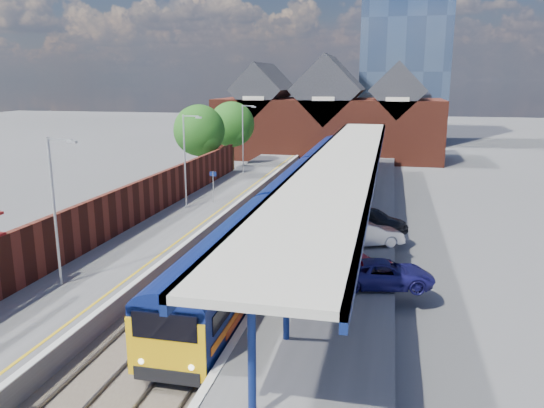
# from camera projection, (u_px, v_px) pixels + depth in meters

# --- Properties ---
(ground) EXTENTS (240.00, 240.00, 0.00)m
(ground) POSITION_uv_depth(u_px,v_px,m) (290.00, 201.00, 46.85)
(ground) COLOR #5B5B5E
(ground) RESTS_ON ground
(ballast_bed) EXTENTS (6.00, 76.00, 0.06)m
(ballast_bed) POSITION_uv_depth(u_px,v_px,m) (263.00, 232.00, 37.34)
(ballast_bed) COLOR #473D33
(ballast_bed) RESTS_ON ground
(rails) EXTENTS (4.51, 76.00, 0.14)m
(rails) POSITION_uv_depth(u_px,v_px,m) (263.00, 231.00, 37.32)
(rails) COLOR slate
(rails) RESTS_ON ground
(left_platform) EXTENTS (5.00, 76.00, 1.00)m
(left_platform) POSITION_uv_depth(u_px,v_px,m) (190.00, 221.00, 38.41)
(left_platform) COLOR #565659
(left_platform) RESTS_ON ground
(right_platform) EXTENTS (6.00, 76.00, 1.00)m
(right_platform) POSITION_uv_depth(u_px,v_px,m) (349.00, 231.00, 35.96)
(right_platform) COLOR #565659
(right_platform) RESTS_ON ground
(coping_left) EXTENTS (0.30, 76.00, 0.05)m
(coping_left) POSITION_uv_depth(u_px,v_px,m) (220.00, 216.00, 37.79)
(coping_left) COLOR silver
(coping_left) RESTS_ON left_platform
(coping_right) EXTENTS (0.30, 76.00, 0.05)m
(coping_right) POSITION_uv_depth(u_px,v_px,m) (308.00, 221.00, 36.44)
(coping_right) COLOR silver
(coping_right) RESTS_ON right_platform
(yellow_line) EXTENTS (0.14, 76.00, 0.01)m
(yellow_line) POSITION_uv_depth(u_px,v_px,m) (212.00, 216.00, 37.92)
(yellow_line) COLOR yellow
(yellow_line) RESTS_ON left_platform
(train) EXTENTS (2.87, 65.90, 3.45)m
(train) POSITION_uv_depth(u_px,v_px,m) (312.00, 173.00, 48.70)
(train) COLOR navy
(train) RESTS_ON ground
(canopy) EXTENTS (4.50, 52.00, 4.48)m
(canopy) POSITION_uv_depth(u_px,v_px,m) (346.00, 157.00, 36.83)
(canopy) COLOR navy
(canopy) RESTS_ON right_platform
(lamp_post_b) EXTENTS (1.48, 0.18, 7.00)m
(lamp_post_b) POSITION_uv_depth(u_px,v_px,m) (56.00, 203.00, 24.27)
(lamp_post_b) COLOR #A5A8AA
(lamp_post_b) RESTS_ON left_platform
(lamp_post_c) EXTENTS (1.48, 0.18, 7.00)m
(lamp_post_c) POSITION_uv_depth(u_px,v_px,m) (186.00, 155.00, 39.47)
(lamp_post_c) COLOR #A5A8AA
(lamp_post_c) RESTS_ON left_platform
(lamp_post_d) EXTENTS (1.48, 0.18, 7.00)m
(lamp_post_d) POSITION_uv_depth(u_px,v_px,m) (244.00, 134.00, 54.67)
(lamp_post_d) COLOR #A5A8AA
(lamp_post_d) RESTS_ON left_platform
(platform_sign) EXTENTS (0.55, 0.08, 2.50)m
(platform_sign) POSITION_uv_depth(u_px,v_px,m) (213.00, 182.00, 41.60)
(platform_sign) COLOR #A5A8AA
(platform_sign) RESTS_ON left_platform
(brick_wall) EXTENTS (0.35, 50.00, 3.86)m
(brick_wall) POSITION_uv_depth(u_px,v_px,m) (110.00, 214.00, 32.38)
(brick_wall) COLOR #5B2318
(brick_wall) RESTS_ON left_platform
(station_building) EXTENTS (30.00, 12.12, 13.78)m
(station_building) POSITION_uv_depth(u_px,v_px,m) (328.00, 118.00, 72.20)
(station_building) COLOR #5B2318
(station_building) RESTS_ON ground
(glass_tower) EXTENTS (14.20, 14.20, 40.30)m
(glass_tower) POSITION_uv_depth(u_px,v_px,m) (406.00, 20.00, 87.60)
(glass_tower) COLOR #435673
(glass_tower) RESTS_ON ground
(tree_near) EXTENTS (5.20, 5.20, 8.10)m
(tree_near) POSITION_uv_depth(u_px,v_px,m) (200.00, 132.00, 53.44)
(tree_near) COLOR #382314
(tree_near) RESTS_ON ground
(tree_far) EXTENTS (5.20, 5.20, 8.10)m
(tree_far) POSITION_uv_depth(u_px,v_px,m) (233.00, 126.00, 60.83)
(tree_far) COLOR #382314
(tree_far) RESTS_ON ground
(parked_car_red) EXTENTS (4.39, 2.03, 1.46)m
(parked_car_red) POSITION_uv_depth(u_px,v_px,m) (351.00, 263.00, 25.92)
(parked_car_red) COLOR #A80E28
(parked_car_red) RESTS_ON right_platform
(parked_car_silver) EXTENTS (4.52, 3.18, 1.41)m
(parked_car_silver) POSITION_uv_depth(u_px,v_px,m) (366.00, 234.00, 30.88)
(parked_car_silver) COLOR silver
(parked_car_silver) RESTS_ON right_platform
(parked_car_dark) EXTENTS (5.16, 3.53, 1.39)m
(parked_car_dark) POSITION_uv_depth(u_px,v_px,m) (371.00, 220.00, 34.15)
(parked_car_dark) COLOR black
(parked_car_dark) RESTS_ON right_platform
(parked_car_blue) EXTENTS (4.91, 2.91, 1.28)m
(parked_car_blue) POSITION_uv_depth(u_px,v_px,m) (385.00, 274.00, 24.75)
(parked_car_blue) COLOR navy
(parked_car_blue) RESTS_ON right_platform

